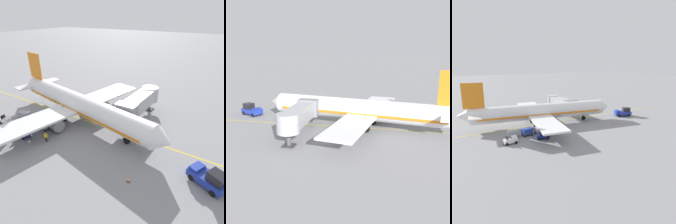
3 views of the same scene
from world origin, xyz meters
The scene contains 12 objects.
ground_plane centered at (0.00, 0.00, 0.00)m, with size 400.00×400.00×0.00m, color gray.
gate_lead_in_line centered at (0.00, 0.00, 0.00)m, with size 0.24×80.00×0.01m, color gold.
parked_airliner centered at (0.30, -2.00, 3.19)m, with size 30.45×37.21×10.63m.
jet_bridge centered at (-6.12, 7.30, 3.45)m, with size 12.62×3.50×4.98m.
pushback_tractor centered at (4.53, 21.41, 1.10)m, with size 3.85×4.92×2.40m.
baggage_tug_lead centered at (9.73, -5.84, 0.71)m, with size 1.69×2.68×1.62m.
baggage_tug_trailing centered at (8.89, -12.08, 0.71)m, with size 1.38×2.55×1.62m.
baggage_cart_front centered at (6.45, -5.01, 0.95)m, with size 1.67×2.98×1.58m.
baggage_cart_second_in_train centered at (6.23, -7.84, 0.95)m, with size 1.67×2.98×1.58m.
baggage_cart_third_in_train centered at (5.92, -10.88, 0.95)m, with size 1.67×2.98×1.58m.
ground_crew_wing_walker centered at (8.76, -1.59, 0.95)m, with size 0.35×0.71×1.69m.
safety_cone_nose_left centered at (9.18, 13.29, 0.29)m, with size 0.36×0.36×0.59m.
Camera 1 is at (25.09, 21.15, 18.28)m, focal length 31.84 mm.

